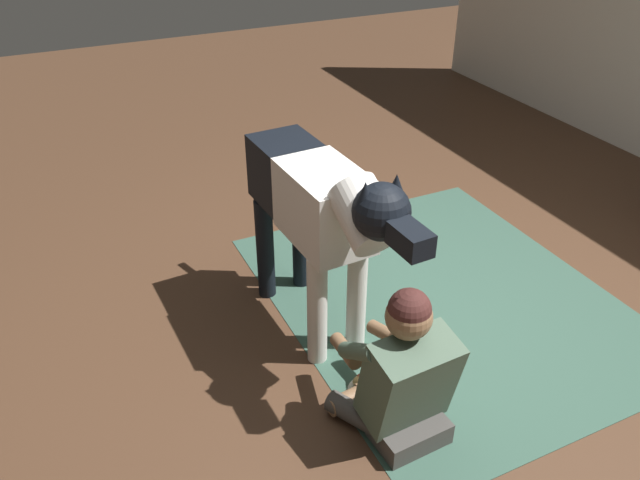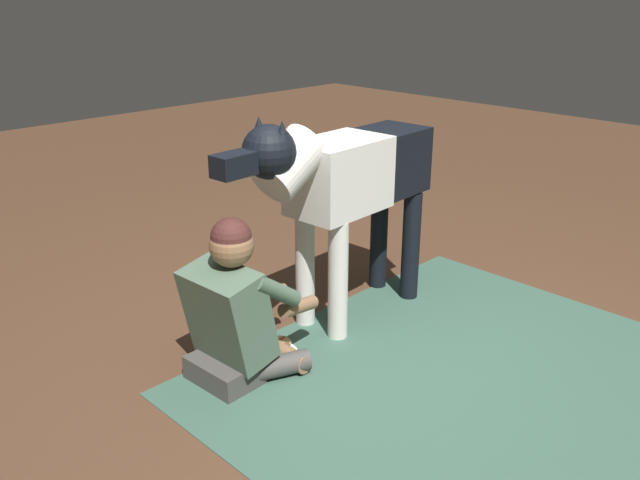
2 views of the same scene
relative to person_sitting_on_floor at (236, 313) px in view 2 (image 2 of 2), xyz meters
The scene contains 5 objects.
ground_plane 0.76m from the person_sitting_on_floor, 131.82° to the left, with size 14.54×14.54×0.00m, color #4C3221.
area_rug 1.14m from the person_sitting_on_floor, 133.44° to the left, with size 2.41×1.97×0.01m, color #355547.
person_sitting_on_floor is the anchor object (origin of this frame).
large_dog 0.94m from the person_sitting_on_floor, behind, with size 1.65×0.39×1.24m.
hot_dog_on_plate 0.40m from the person_sitting_on_floor, behind, with size 0.24×0.24×0.06m.
Camera 2 is at (2.18, 1.80, 1.82)m, focal length 37.34 mm.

